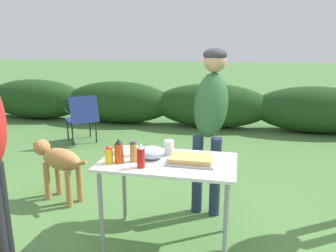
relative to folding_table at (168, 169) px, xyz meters
name	(u,v)px	position (x,y,z in m)	size (l,w,h in m)	color
ground_plane	(168,241)	(0.00, 0.00, -0.66)	(60.00, 60.00, 0.00)	#4C7A3D
shrub_hedge	(211,106)	(0.00, 4.13, -0.22)	(14.40, 0.90, 0.89)	#1E4219
folding_table	(168,169)	(0.00, 0.00, 0.00)	(1.10, 0.64, 0.74)	silver
food_tray	(191,160)	(0.19, -0.01, 0.10)	(0.38, 0.25, 0.06)	#9E9EA3
plate_stack	(129,151)	(-0.38, 0.13, 0.09)	(0.26, 0.26, 0.03)	white
mixing_bowl	(151,152)	(-0.15, 0.03, 0.13)	(0.23, 0.23, 0.10)	#99B2CC
paper_cup_stack	(169,148)	(-0.02, 0.15, 0.14)	(0.08, 0.08, 0.13)	white
mustard_bottle	(109,155)	(-0.45, -0.15, 0.15)	(0.07, 0.07, 0.15)	yellow
hot_sauce_bottle	(119,151)	(-0.38, -0.13, 0.17)	(0.07, 0.07, 0.20)	#CC4214
spice_jar	(133,151)	(-0.27, -0.08, 0.16)	(0.06, 0.06, 0.17)	#B2893D
ketchup_bottle	(141,156)	(-0.17, -0.19, 0.17)	(0.06, 0.06, 0.20)	red
standing_person_in_olive_jacket	(211,110)	(0.28, 0.68, 0.38)	(0.38, 0.50, 1.63)	#232D4C
dog	(59,161)	(-1.32, 0.53, -0.22)	(0.80, 0.39, 0.64)	#B27A42
camp_chair_green_behind_table	(82,116)	(-2.05, 2.54, -0.20)	(0.73, 0.75, 0.83)	navy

